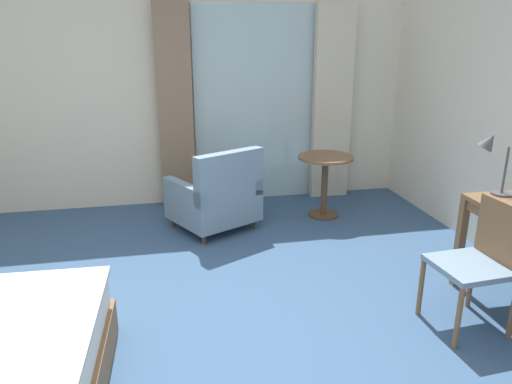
{
  "coord_description": "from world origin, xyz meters",
  "views": [
    {
      "loc": [
        -0.17,
        -2.75,
        1.93
      ],
      "look_at": [
        0.43,
        0.19,
        0.95
      ],
      "focal_mm": 33.65,
      "sensor_mm": 36.0,
      "label": 1
    }
  ],
  "objects": [
    {
      "name": "curtain_panel_right",
      "position": [
        1.9,
        2.76,
        1.15
      ],
      "size": [
        0.47,
        0.1,
        2.31
      ],
      "primitive_type": "cube",
      "color": "beige",
      "rests_on": "ground"
    },
    {
      "name": "round_cafe_table",
      "position": [
        1.6,
        2.07,
        0.51
      ],
      "size": [
        0.61,
        0.61,
        0.69
      ],
      "color": "brown",
      "rests_on": "ground"
    },
    {
      "name": "ground",
      "position": [
        0.0,
        0.0,
        -0.05
      ],
      "size": [
        6.2,
        6.41,
        0.1
      ],
      "primitive_type": "cube",
      "color": "#38567A"
    },
    {
      "name": "balcony_glass_door",
      "position": [
        0.96,
        2.86,
        1.15
      ],
      "size": [
        1.43,
        0.02,
        2.29
      ],
      "primitive_type": "cube",
      "color": "silver",
      "rests_on": "ground"
    },
    {
      "name": "curtain_panel_left",
      "position": [
        0.03,
        2.76,
        1.15
      ],
      "size": [
        0.39,
        0.1,
        2.31
      ],
      "primitive_type": "cube",
      "color": "#897056",
      "rests_on": "ground"
    },
    {
      "name": "armchair_by_window",
      "position": [
        0.37,
        1.92,
        0.34
      ],
      "size": [
        1.01,
        0.99,
        0.87
      ],
      "color": "gray",
      "rests_on": "ground"
    },
    {
      "name": "desk_chair",
      "position": [
        1.91,
        -0.19,
        0.51
      ],
      "size": [
        0.49,
        0.48,
        0.89
      ],
      "color": "gray",
      "rests_on": "ground"
    },
    {
      "name": "desk_lamp",
      "position": [
        2.27,
        0.33,
        1.11
      ],
      "size": [
        0.29,
        0.22,
        0.5
      ],
      "color": "#4C4C51",
      "rests_on": "writing_desk"
    },
    {
      "name": "wall_back",
      "position": [
        0.0,
        2.94,
        1.3
      ],
      "size": [
        5.8,
        0.12,
        2.6
      ],
      "primitive_type": "cube",
      "color": "silver",
      "rests_on": "ground"
    }
  ]
}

